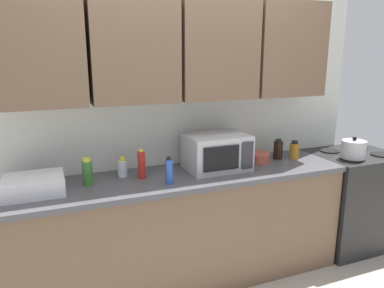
% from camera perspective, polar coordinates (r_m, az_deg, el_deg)
% --- Properties ---
extents(wall_back_with_cabinets, '(3.47, 0.38, 2.60)m').
position_cam_1_polar(wall_back_with_cabinets, '(2.89, -3.08, 9.50)').
color(wall_back_with_cabinets, silver).
rests_on(wall_back_with_cabinets, ground_plane).
extents(counter_run, '(2.60, 0.63, 0.90)m').
position_cam_1_polar(counter_run, '(2.99, -1.31, -12.94)').
color(counter_run, brown).
rests_on(counter_run, ground_plane).
extents(stove_range, '(0.76, 0.64, 0.91)m').
position_cam_1_polar(stove_range, '(3.85, 23.27, -7.79)').
color(stove_range, black).
rests_on(stove_range, ground_plane).
extents(kettle, '(0.21, 0.21, 0.19)m').
position_cam_1_polar(kettle, '(3.48, 23.73, -0.75)').
color(kettle, '#B2B2B7').
rests_on(kettle, stove_range).
extents(microwave, '(0.48, 0.37, 0.28)m').
position_cam_1_polar(microwave, '(2.92, 3.84, -1.22)').
color(microwave, '#B7B7BC').
rests_on(microwave, counter_run).
extents(dish_rack, '(0.38, 0.30, 0.12)m').
position_cam_1_polar(dish_rack, '(2.64, -23.30, -5.84)').
color(dish_rack, silver).
rests_on(dish_rack, counter_run).
extents(bottle_clear_tall, '(0.07, 0.07, 0.15)m').
position_cam_1_polar(bottle_clear_tall, '(2.80, -10.71, -3.65)').
color(bottle_clear_tall, silver).
rests_on(bottle_clear_tall, counter_run).
extents(bottle_blue_cleaner, '(0.05, 0.05, 0.20)m').
position_cam_1_polar(bottle_blue_cleaner, '(2.60, -3.56, -4.23)').
color(bottle_blue_cleaner, '#2D56B7').
rests_on(bottle_blue_cleaner, counter_run).
extents(bottle_amber_vinegar, '(0.08, 0.08, 0.16)m').
position_cam_1_polar(bottle_amber_vinegar, '(3.34, 15.54, -0.94)').
color(bottle_amber_vinegar, '#AD701E').
rests_on(bottle_amber_vinegar, counter_run).
extents(bottle_soy_dark, '(0.08, 0.08, 0.17)m').
position_cam_1_polar(bottle_soy_dark, '(3.30, 13.19, -0.86)').
color(bottle_soy_dark, black).
rests_on(bottle_soy_dark, counter_run).
extents(bottle_red_sauce, '(0.05, 0.05, 0.22)m').
position_cam_1_polar(bottle_red_sauce, '(2.72, -7.83, -3.17)').
color(bottle_red_sauce, red).
rests_on(bottle_red_sauce, counter_run).
extents(bottle_green_oil, '(0.07, 0.07, 0.20)m').
position_cam_1_polar(bottle_green_oil, '(2.67, -15.90, -4.21)').
color(bottle_green_oil, '#386B2D').
rests_on(bottle_green_oil, counter_run).
extents(bowl_ceramic_small, '(0.21, 0.21, 0.08)m').
position_cam_1_polar(bowl_ceramic_small, '(3.18, 10.06, -1.98)').
color(bowl_ceramic_small, '#B24C3D').
rests_on(bowl_ceramic_small, counter_run).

